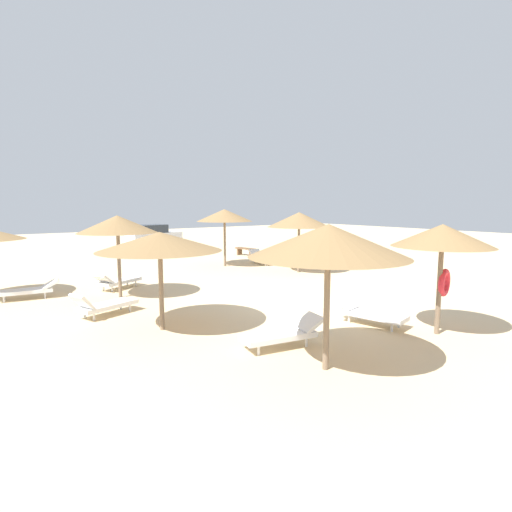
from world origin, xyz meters
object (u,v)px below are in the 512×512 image
Objects in this scene: lounger_5 at (117,281)px; parasol_1 at (442,237)px; lounger_6 at (284,333)px; bench_0 at (246,250)px; lounger_3 at (262,258)px; lounger_4 at (29,290)px; parasol_0 at (299,220)px; parasol_5 at (117,224)px; parasol_2 at (160,242)px; parasol_3 at (224,215)px; parasol_6 at (328,241)px; parked_car at (153,237)px; lounger_2 at (104,305)px; lounger_1 at (369,313)px; lounger_0 at (298,260)px.

parasol_1 is at bearing -64.05° from lounger_5.
lounger_6 is 16.33m from bench_0.
lounger_4 is (-11.31, -1.97, -0.01)m from lounger_3.
parasol_0 reaches higher than lounger_4.
parasol_1 is 1.38× the size of lounger_4.
parasol_5 is 3.76m from lounger_4.
parasol_0 reaches higher than lounger_6.
lounger_5 is at bearing -150.34° from bench_0.
lounger_6 is at bearing -77.99° from parasol_5.
lounger_5 is at bearing 84.45° from parasol_2.
parasol_2 is at bearing -68.06° from lounger_4.
parasol_0 is 1.06× the size of parasol_5.
parasol_3 is 13.55m from parasol_6.
parked_car is (7.26, 19.18, -1.45)m from parasol_2.
parked_car reaches higher than lounger_2.
parasol_5 is 0.93× the size of parasol_6.
parasol_0 is 11.33m from parasol_6.
bench_0 is (11.04, 8.99, 0.02)m from lounger_2.
parasol_1 is at bearing -94.43° from parked_car.
parasol_3 is (6.88, 8.25, 0.37)m from parasol_2.
bench_0 is (5.46, 13.97, 0.03)m from lounger_1.
parasol_6 is (-7.12, -8.81, 0.03)m from parasol_0.
lounger_5 is (0.56, 5.71, -1.96)m from parasol_2.
parasol_5 is at bearing -102.46° from lounger_5.
parasol_0 reaches higher than lounger_0.
parasol_1 reaches higher than lounger_3.
lounger_6 is (-6.99, -7.37, -2.18)m from parasol_0.
parasol_6 is at bearing -129.19° from lounger_0.
parasol_1 is 1.45× the size of lounger_0.
lounger_1 reaches higher than lounger_6.
parked_car is at bearing 76.45° from parasol_6.
lounger_1 is (-5.22, -8.76, -0.01)m from lounger_0.
lounger_0 reaches higher than lounger_1.
lounger_2 is 1.27× the size of bench_0.
parked_car is (-1.48, 14.61, -1.66)m from parasol_0.
parasol_6 is at bearing -83.95° from lounger_5.
parasol_2 is at bearing -138.85° from lounger_3.
lounger_0 reaches higher than lounger_6.
parasol_1 reaches higher than parked_car.
parasol_0 is 9.48m from parasol_1.
lounger_0 is 0.95× the size of lounger_5.
lounger_2 is (-10.80, -3.77, 0.00)m from lounger_0.
parasol_2 is 20.56m from parked_car.
parasol_6 is at bearing -68.52° from lounger_4.
lounger_0 is (9.93, 5.97, -1.95)m from parasol_2.
lounger_1 is 11.43m from lounger_3.
parasol_0 is at bearing -84.22° from parked_car.
parasol_1 reaches higher than bench_0.
lounger_2 is (-0.87, 2.20, -1.95)m from parasol_2.
lounger_6 is at bearing 84.78° from parasol_6.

